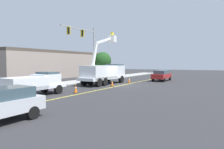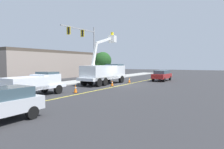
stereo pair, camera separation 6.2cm
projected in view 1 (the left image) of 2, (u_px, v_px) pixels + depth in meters
ground at (122, 85)px, 25.95m from camera, size 120.00×120.00×0.00m
sidewalk_far_side at (77, 82)px, 29.84m from camera, size 60.03×10.18×0.12m
lane_centre_stripe at (122, 85)px, 25.95m from camera, size 49.71×5.66×0.01m
utility_bucket_truck at (105, 72)px, 27.21m from camera, size 8.43×3.39×7.02m
service_pickup_truck at (34, 83)px, 17.64m from camera, size 5.80×2.70×2.06m
passing_minivan at (162, 75)px, 31.99m from camera, size 4.98×2.42×1.69m
traffic_cone_leading at (26, 97)px, 14.67m from camera, size 0.40×0.40×0.84m
traffic_cone_mid_front at (76, 89)px, 19.30m from camera, size 0.40×0.40×0.81m
traffic_cone_mid_rear at (112, 83)px, 24.79m from camera, size 0.40×0.40×0.74m
traffic_cone_trailing at (129, 80)px, 29.05m from camera, size 0.40×0.40×0.76m
traffic_signal_mast at (86, 43)px, 29.77m from camera, size 7.18×1.02×8.39m
commercial_building_backdrop at (54, 64)px, 39.39m from camera, size 23.98×9.04×5.10m
street_tree_right at (103, 61)px, 36.71m from camera, size 3.15×3.15×4.84m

